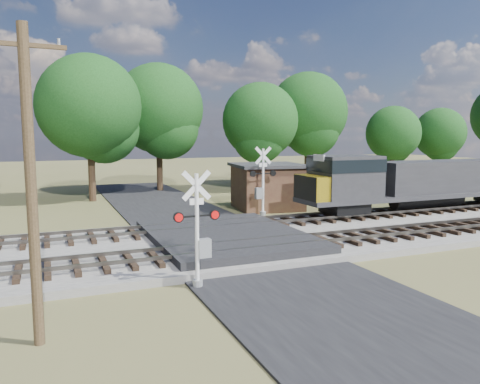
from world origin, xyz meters
name	(u,v)px	position (x,y,z in m)	size (l,w,h in m)	color
ground	(230,247)	(0.00, 0.00, 0.00)	(160.00, 160.00, 0.00)	brown
ballast_bed	(392,226)	(10.00, 0.50, 0.15)	(140.00, 10.00, 0.30)	gray
road	(230,246)	(0.00, 0.00, 0.04)	(7.00, 60.00, 0.08)	black
crossing_panel	(226,238)	(0.00, 0.50, 0.32)	(7.00, 9.00, 0.62)	#262628
track_near	(309,242)	(3.12, -2.00, 0.41)	(140.00, 2.60, 0.33)	black
track_far	(263,223)	(3.12, 3.00, 0.41)	(140.00, 2.60, 0.33)	black
crossing_signal_near	(199,240)	(-3.13, -5.12, 1.71)	(1.66, 0.36, 4.12)	silver
crossing_signal_far	(262,188)	(4.87, 6.87, 1.88)	(1.82, 0.40, 4.53)	silver
utility_pole	(31,180)	(-8.24, -7.74, 4.21)	(1.94, 0.26, 7.94)	#352918
equipment_shed	(267,186)	(6.64, 9.71, 1.63)	(5.27, 5.27, 3.22)	#41251C
treeline	(208,115)	(6.06, 21.17, 7.01)	(82.29, 12.57, 11.75)	black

